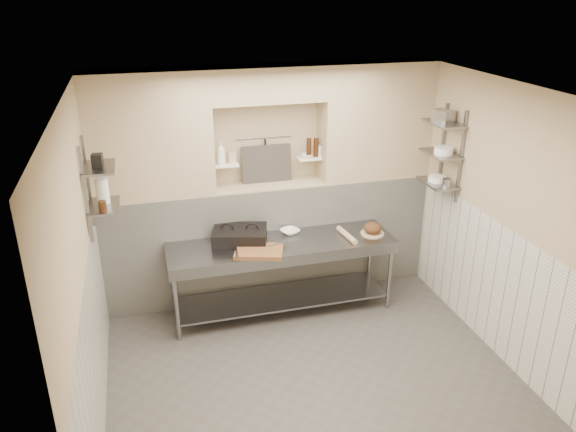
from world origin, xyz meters
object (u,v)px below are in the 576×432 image
object	(u,v)px
panini_press	(240,236)
rolling_pin	(347,235)
prep_table	(282,263)
bottle_soap	(221,153)
cutting_board	(259,251)
mixing_bowl	(290,232)
jug_left	(102,191)
bowl_alcove	(307,156)
bread_loaf	(373,228)

from	to	relation	value
panini_press	rolling_pin	world-z (taller)	panini_press
prep_table	panini_press	xyz separation A→B (m)	(-0.45, 0.15, 0.34)
rolling_pin	bottle_soap	bearing A→B (deg)	154.61
cutting_board	prep_table	bearing A→B (deg)	30.81
mixing_bowl	jug_left	bearing A→B (deg)	-171.72
panini_press	bowl_alcove	distance (m)	1.25
cutting_board	panini_press	bearing A→B (deg)	113.59
rolling_pin	bowl_alcove	world-z (taller)	bowl_alcove
bread_loaf	cutting_board	bearing A→B (deg)	-174.27
cutting_board	jug_left	distance (m)	1.75
prep_table	bread_loaf	distance (m)	1.14
prep_table	mixing_bowl	bearing A→B (deg)	54.99
mixing_bowl	bread_loaf	bearing A→B (deg)	-16.05
bread_loaf	bowl_alcove	distance (m)	1.16
cutting_board	bread_loaf	world-z (taller)	bread_loaf
jug_left	bread_loaf	bearing A→B (deg)	0.46
cutting_board	jug_left	size ratio (longest dim) A/B	2.06
bottle_soap	bowl_alcove	bearing A→B (deg)	-0.52
panini_press	mixing_bowl	bearing A→B (deg)	21.85
mixing_bowl	bottle_soap	xyz separation A→B (m)	(-0.72, 0.35, 0.92)
prep_table	bread_loaf	size ratio (longest dim) A/B	12.44
bread_loaf	bottle_soap	bearing A→B (deg)	159.56
rolling_pin	jug_left	distance (m)	2.74
mixing_bowl	bottle_soap	distance (m)	1.22
mixing_bowl	bowl_alcove	xyz separation A→B (m)	(0.30, 0.34, 0.81)
rolling_pin	bowl_alcove	size ratio (longest dim) A/B	2.84
cutting_board	mixing_bowl	xyz separation A→B (m)	(0.47, 0.41, 0.00)
cutting_board	bowl_alcove	bearing A→B (deg)	44.29
bottle_soap	bread_loaf	bearing A→B (deg)	-20.44
mixing_bowl	bread_loaf	xyz separation A→B (m)	(0.93, -0.27, 0.05)
rolling_pin	bowl_alcove	distance (m)	1.06
mixing_bowl	bread_loaf	distance (m)	0.97
rolling_pin	jug_left	size ratio (longest dim) A/B	1.68
mixing_bowl	rolling_pin	world-z (taller)	rolling_pin
prep_table	mixing_bowl	distance (m)	0.40
panini_press	bottle_soap	world-z (taller)	bottle_soap
prep_table	bottle_soap	bearing A→B (deg)	134.47
bread_loaf	bowl_alcove	size ratio (longest dim) A/B	1.40
prep_table	bowl_alcove	bearing A→B (deg)	50.90
cutting_board	jug_left	xyz separation A→B (m)	(-1.54, 0.12, 0.82)
mixing_bowl	bottle_soap	world-z (taller)	bottle_soap
rolling_pin	jug_left	bearing A→B (deg)	-179.76
prep_table	jug_left	bearing A→B (deg)	-177.92
mixing_bowl	bowl_alcove	bearing A→B (deg)	48.42
bowl_alcove	jug_left	world-z (taller)	jug_left
bread_loaf	bottle_soap	size ratio (longest dim) A/B	0.79
panini_press	mixing_bowl	distance (m)	0.62
panini_press	bowl_alcove	xyz separation A→B (m)	(0.91, 0.41, 0.75)
panini_press	cutting_board	distance (m)	0.37
panini_press	bread_loaf	world-z (taller)	panini_press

